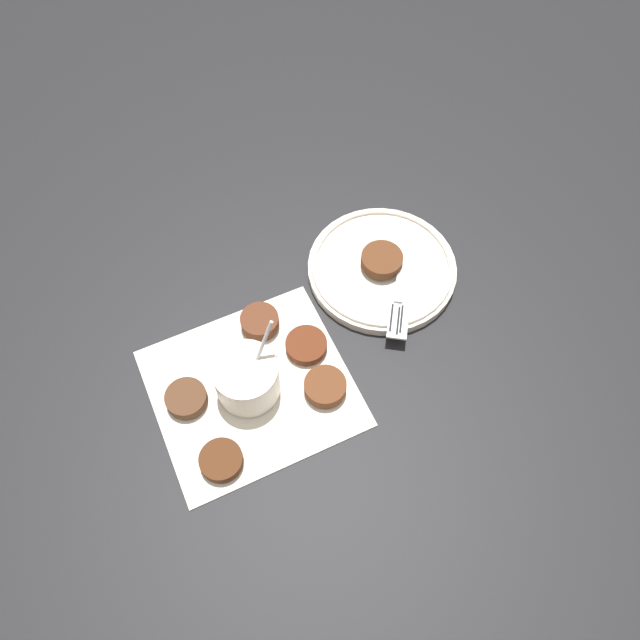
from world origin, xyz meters
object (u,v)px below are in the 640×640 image
Objects in this scene: fritter_on_plate at (382,260)px; sauce_bowl at (247,379)px; fork at (398,302)px; serving_plate at (382,268)px.

sauce_bowl is at bearing -164.55° from fritter_on_plate.
fritter_on_plate is (0.27, 0.07, -0.00)m from sauce_bowl.
serving_plate is at bearing 74.76° from fork.
sauce_bowl is 2.01× the size of fritter_on_plate.
fritter_on_plate is at bearing 75.81° from fork.
fork is at bearing -104.19° from fritter_on_plate.
fork is (0.25, 0.00, -0.01)m from sauce_bowl.
fork is at bearing 0.58° from sauce_bowl.
serving_plate is at bearing -69.02° from fritter_on_plate.
serving_plate is 1.76× the size of fork.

